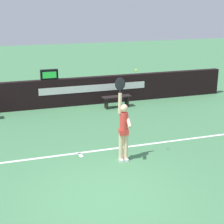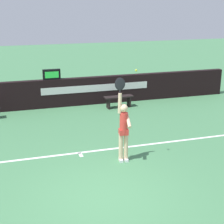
# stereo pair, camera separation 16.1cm
# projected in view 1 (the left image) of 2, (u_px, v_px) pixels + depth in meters

# --- Properties ---
(ground_plane) EXTENTS (60.00, 60.00, 0.00)m
(ground_plane) POSITION_uv_depth(u_px,v_px,m) (105.00, 197.00, 8.11)
(ground_plane) COLOR #457F51
(court_lines) EXTENTS (11.69, 5.78, 0.00)m
(court_lines) POSITION_uv_depth(u_px,v_px,m) (108.00, 202.00, 7.90)
(court_lines) COLOR white
(court_lines) RESTS_ON ground
(back_wall) EXTENTS (15.74, 0.28, 1.19)m
(back_wall) POSITION_uv_depth(u_px,v_px,m) (53.00, 93.00, 14.77)
(back_wall) COLOR black
(back_wall) RESTS_ON ground
(speed_display) EXTENTS (0.71, 0.18, 0.42)m
(speed_display) POSITION_uv_depth(u_px,v_px,m) (49.00, 75.00, 14.50)
(speed_display) COLOR black
(speed_display) RESTS_ON back_wall
(tennis_player) EXTENTS (0.42, 0.47, 2.38)m
(tennis_player) POSITION_uv_depth(u_px,v_px,m) (124.00, 128.00, 9.68)
(tennis_player) COLOR beige
(tennis_player) RESTS_ON ground
(tennis_ball) EXTENTS (0.06, 0.06, 0.06)m
(tennis_ball) POSITION_uv_depth(u_px,v_px,m) (136.00, 70.00, 9.27)
(tennis_ball) COLOR #CDD939
(courtside_bench_near) EXTENTS (1.24, 0.43, 0.49)m
(courtside_bench_near) POSITION_uv_depth(u_px,v_px,m) (117.00, 99.00, 14.81)
(courtside_bench_near) COLOR black
(courtside_bench_near) RESTS_ON ground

